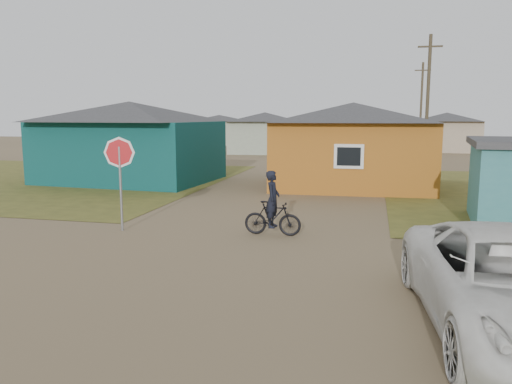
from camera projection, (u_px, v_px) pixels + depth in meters
The scene contains 11 objects.
ground at pixel (201, 273), 10.55m from camera, with size 120.00×120.00×0.00m, color brown.
grass_nw at pixel (32, 179), 26.23m from camera, with size 20.00×18.00×0.00m, color brown.
house_teal at pixel (130, 140), 25.15m from camera, with size 8.93×7.08×4.00m.
house_yellow at pixel (352, 144), 23.15m from camera, with size 7.72×6.76×3.90m.
house_pale_west at pixel (265, 132), 44.34m from camera, with size 7.04×6.15×3.60m.
house_beige_east at pixel (446, 131), 46.49m from camera, with size 6.95×6.05×3.60m.
house_pale_north at pixel (219, 129), 57.72m from camera, with size 6.28×5.81×3.40m.
utility_pole_near at pixel (428, 101), 29.62m from camera, with size 1.40×0.20×8.00m.
utility_pole_far at pixel (421, 106), 44.78m from camera, with size 1.40×0.20×8.00m.
stop_sign at pixel (120, 163), 14.14m from camera, with size 0.88×0.17×2.70m.
cyclist at pixel (273, 212), 13.78m from camera, with size 1.60×0.58×1.80m.
Camera 1 is at (3.47, -9.63, 3.28)m, focal length 35.00 mm.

